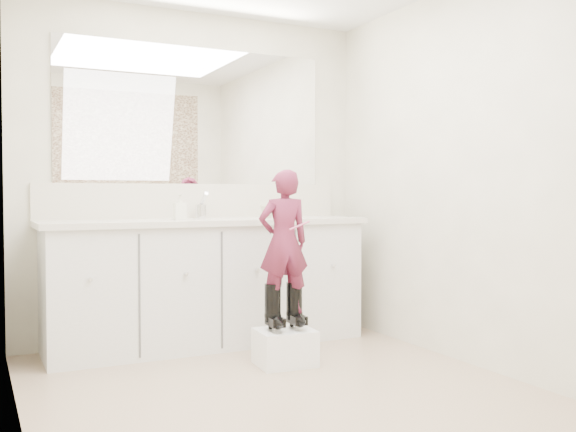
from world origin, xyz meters
TOP-DOWN VIEW (x-y plane):
  - floor at (0.00, 0.00)m, footprint 3.00×3.00m
  - wall_back at (0.00, 1.50)m, footprint 2.60×0.00m
  - wall_front at (0.00, -1.50)m, footprint 2.60×0.00m
  - wall_left at (-1.30, 0.00)m, footprint 0.00×3.00m
  - wall_right at (1.30, 0.00)m, footprint 0.00×3.00m
  - vanity_cabinet at (0.00, 1.23)m, footprint 2.20×0.55m
  - countertop at (0.00, 1.21)m, footprint 2.28×0.58m
  - backsplash at (0.00, 1.49)m, footprint 2.28×0.03m
  - mirror at (0.00, 1.49)m, footprint 2.00×0.02m
  - dot_panel at (0.00, -1.49)m, footprint 2.00×0.01m
  - faucet at (0.00, 1.38)m, footprint 0.08×0.08m
  - cup at (0.46, 1.24)m, footprint 0.12×0.12m
  - soap_bottle at (-0.21, 1.19)m, footprint 0.08×0.08m
  - step_stool at (0.25, 0.50)m, footprint 0.37×0.32m
  - boot_left at (0.17, 0.52)m, footprint 0.12×0.20m
  - boot_right at (0.32, 0.52)m, footprint 0.12×0.20m
  - toddler at (0.25, 0.52)m, footprint 0.34×0.24m
  - toothbrush at (0.32, 0.44)m, footprint 0.14×0.02m

SIDE VIEW (x-z plane):
  - floor at x=0.00m, z-range 0.00..0.00m
  - step_stool at x=0.25m, z-range 0.00..0.22m
  - boot_left at x=0.17m, z-range 0.22..0.51m
  - boot_right at x=0.32m, z-range 0.22..0.51m
  - vanity_cabinet at x=0.00m, z-range 0.00..0.85m
  - toddler at x=0.25m, z-range 0.32..1.22m
  - countertop at x=0.00m, z-range 0.85..0.89m
  - toothbrush at x=0.32m, z-range 0.84..0.90m
  - cup at x=0.46m, z-range 0.89..0.99m
  - faucet at x=0.00m, z-range 0.89..0.99m
  - soap_bottle at x=-0.21m, z-range 0.89..1.06m
  - backsplash at x=0.00m, z-range 0.89..1.14m
  - wall_back at x=0.00m, z-range -0.10..2.50m
  - wall_front at x=0.00m, z-range -0.10..2.50m
  - wall_left at x=-1.30m, z-range -0.30..2.70m
  - wall_right at x=1.30m, z-range -0.30..2.70m
  - mirror at x=0.00m, z-range 1.14..2.14m
  - dot_panel at x=0.00m, z-range 1.05..2.25m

